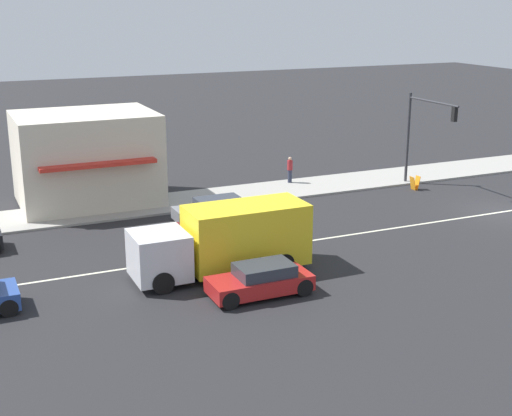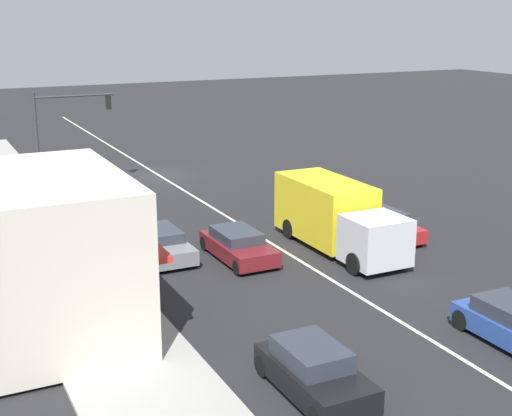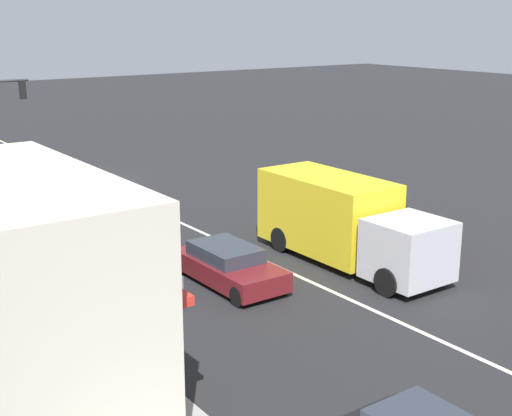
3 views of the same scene
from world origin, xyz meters
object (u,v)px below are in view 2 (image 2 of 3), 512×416
at_px(traffic_signal_main, 61,123).
at_px(warning_aframe_sign, 71,184).
at_px(delivery_truck, 336,216).
at_px(pedestrian, 7,210).
at_px(suv_grey, 162,244).
at_px(suv_black, 314,372).
at_px(sedan_maroon, 238,245).
at_px(hatchback_red, 384,225).

xyz_separation_m(traffic_signal_main, warning_aframe_sign, (-0.21, 0.50, -3.47)).
distance_m(warning_aframe_sign, delivery_truck, 17.64).
bearing_deg(pedestrian, warning_aframe_sign, -124.20).
xyz_separation_m(warning_aframe_sign, delivery_truck, (-8.12, 15.62, 1.04)).
xyz_separation_m(suv_grey, suv_black, (0.00, 12.54, 0.06)).
bearing_deg(suv_grey, suv_black, 90.00).
distance_m(traffic_signal_main, sedan_maroon, 16.35).
height_order(traffic_signal_main, suv_grey, traffic_signal_main).
distance_m(sedan_maroon, suv_black, 11.25).
bearing_deg(suv_black, delivery_truck, -124.94).
bearing_deg(traffic_signal_main, sedan_maroon, 104.18).
bearing_deg(traffic_signal_main, suv_black, 92.44).
height_order(suv_grey, suv_black, suv_black).
relative_size(traffic_signal_main, sedan_maroon, 1.33).
distance_m(pedestrian, hatchback_red, 17.68).
xyz_separation_m(pedestrian, suv_black, (-5.24, 19.57, -0.32)).
xyz_separation_m(pedestrian, hatchback_red, (-15.24, 8.96, -0.36)).
relative_size(delivery_truck, suv_grey, 1.76).
distance_m(traffic_signal_main, pedestrian, 8.52).
relative_size(suv_grey, sedan_maroon, 1.01).
bearing_deg(traffic_signal_main, delivery_truck, 117.31).
bearing_deg(sedan_maroon, delivery_truck, 172.34).
xyz_separation_m(traffic_signal_main, pedestrian, (4.12, 6.86, -2.92)).
xyz_separation_m(warning_aframe_sign, hatchback_red, (-10.92, 15.32, 0.20)).
xyz_separation_m(traffic_signal_main, suv_grey, (-1.12, 13.88, -3.31)).
bearing_deg(sedan_maroon, warning_aframe_sign, -76.10).
bearing_deg(hatchback_red, traffic_signal_main, -54.88).
height_order(traffic_signal_main, pedestrian, traffic_signal_main).
relative_size(traffic_signal_main, delivery_truck, 0.75).
xyz_separation_m(pedestrian, sedan_maroon, (-8.04, 8.67, -0.38)).
relative_size(pedestrian, sedan_maroon, 0.39).
height_order(pedestrian, warning_aframe_sign, pedestrian).
relative_size(warning_aframe_sign, suv_black, 0.22).
xyz_separation_m(pedestrian, warning_aframe_sign, (-4.32, -6.36, -0.55)).
relative_size(warning_aframe_sign, hatchback_red, 0.21).
relative_size(warning_aframe_sign, sedan_maroon, 0.20).
bearing_deg(delivery_truck, sedan_maroon, -7.66).
bearing_deg(suv_grey, delivery_truck, 162.73).
height_order(traffic_signal_main, delivery_truck, traffic_signal_main).
relative_size(traffic_signal_main, suv_black, 1.46).
xyz_separation_m(suv_grey, hatchback_red, (-10.00, 1.94, 0.03)).
bearing_deg(warning_aframe_sign, sedan_maroon, 103.90).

